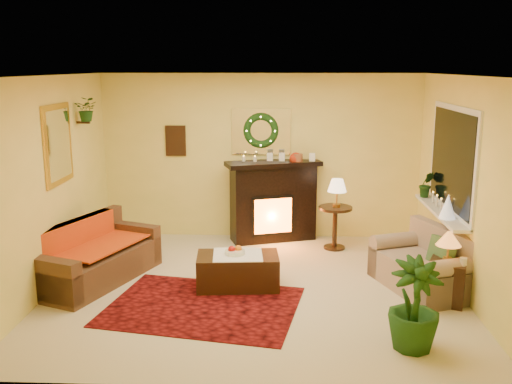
{
  "coord_description": "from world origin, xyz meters",
  "views": [
    {
      "loc": [
        0.29,
        -6.67,
        2.72
      ],
      "look_at": [
        0.0,
        0.35,
        1.15
      ],
      "focal_mm": 40.0,
      "sensor_mm": 36.0,
      "label": 1
    }
  ],
  "objects_px": {
    "sofa": "(96,249)",
    "fireplace": "(273,206)",
    "end_table_square": "(447,280)",
    "side_table_round": "(335,228)",
    "coffee_table": "(238,271)",
    "loveseat": "(422,256)"
  },
  "relations": [
    {
      "from": "sofa",
      "to": "end_table_square",
      "type": "distance_m",
      "value": 4.33
    },
    {
      "from": "loveseat",
      "to": "fireplace",
      "type": "bearing_deg",
      "value": 112.36
    },
    {
      "from": "fireplace",
      "to": "sofa",
      "type": "bearing_deg",
      "value": -158.21
    },
    {
      "from": "end_table_square",
      "to": "coffee_table",
      "type": "bearing_deg",
      "value": 171.9
    },
    {
      "from": "loveseat",
      "to": "coffee_table",
      "type": "bearing_deg",
      "value": 160.29
    },
    {
      "from": "sofa",
      "to": "fireplace",
      "type": "xyz_separation_m",
      "value": [
        2.24,
        1.87,
        0.12
      ]
    },
    {
      "from": "side_table_round",
      "to": "end_table_square",
      "type": "relative_size",
      "value": 1.3
    },
    {
      "from": "fireplace",
      "to": "loveseat",
      "type": "height_order",
      "value": "fireplace"
    },
    {
      "from": "end_table_square",
      "to": "side_table_round",
      "type": "bearing_deg",
      "value": 119.86
    },
    {
      "from": "loveseat",
      "to": "side_table_round",
      "type": "distance_m",
      "value": 1.81
    },
    {
      "from": "fireplace",
      "to": "side_table_round",
      "type": "xyz_separation_m",
      "value": [
        0.94,
        -0.42,
        -0.23
      ]
    },
    {
      "from": "sofa",
      "to": "coffee_table",
      "type": "distance_m",
      "value": 1.84
    },
    {
      "from": "coffee_table",
      "to": "sofa",
      "type": "bearing_deg",
      "value": 170.56
    },
    {
      "from": "sofa",
      "to": "fireplace",
      "type": "distance_m",
      "value": 2.92
    },
    {
      "from": "sofa",
      "to": "fireplace",
      "type": "bearing_deg",
      "value": 61.37
    },
    {
      "from": "fireplace",
      "to": "loveseat",
      "type": "bearing_deg",
      "value": -64.85
    },
    {
      "from": "sofa",
      "to": "loveseat",
      "type": "height_order",
      "value": "sofa"
    },
    {
      "from": "fireplace",
      "to": "end_table_square",
      "type": "relative_size",
      "value": 2.59
    },
    {
      "from": "coffee_table",
      "to": "end_table_square",
      "type": "bearing_deg",
      "value": -12.78
    },
    {
      "from": "sofa",
      "to": "end_table_square",
      "type": "relative_size",
      "value": 3.56
    },
    {
      "from": "fireplace",
      "to": "coffee_table",
      "type": "height_order",
      "value": "fireplace"
    },
    {
      "from": "fireplace",
      "to": "coffee_table",
      "type": "bearing_deg",
      "value": -119.63
    }
  ]
}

